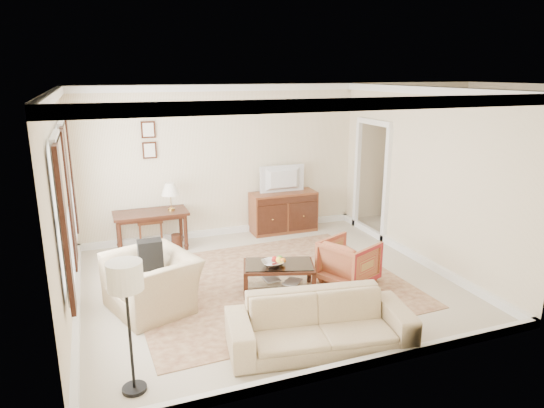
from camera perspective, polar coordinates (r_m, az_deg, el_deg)
room_shell at (r=6.87m, az=-0.69°, el=9.90°), size 5.51×5.01×2.91m
annex_bedroom at (r=10.57m, az=20.58°, el=-0.93°), size 3.00×2.70×2.90m
window_front at (r=5.95m, az=-23.38°, el=-1.26°), size 0.12×1.56×1.80m
window_rear at (r=7.51m, az=-22.95°, el=2.02°), size 0.12×1.56×1.80m
doorway at (r=9.62m, az=11.57°, el=2.73°), size 0.10×1.12×2.25m
rug at (r=7.47m, az=-0.41°, el=-9.31°), size 4.07×3.53×0.01m
writing_desk at (r=8.92m, az=-14.06°, el=-1.60°), size 1.29×0.65×0.71m
desk_chair at (r=9.27m, az=-14.31°, el=-1.42°), size 0.55×0.55×1.05m
desk_lamp at (r=8.87m, az=-11.84°, el=0.87°), size 0.32×0.32×0.50m
framed_prints at (r=9.03m, az=-14.29°, el=7.34°), size 0.25×0.04×0.68m
sideboard at (r=9.72m, az=1.33°, el=-0.92°), size 1.31×0.51×0.81m
tv at (r=9.50m, az=1.41°, el=3.93°), size 0.88×0.50×0.11m
coffee_table at (r=7.11m, az=0.80°, el=-7.81°), size 1.15×0.88×0.43m
fruit_bowl at (r=6.97m, az=0.06°, el=-6.89°), size 0.42×0.42×0.10m
book_a at (r=7.20m, az=-0.93°, el=-8.86°), size 0.28×0.04×0.38m
book_b at (r=7.19m, az=1.65°, el=-8.96°), size 0.21×0.22×0.38m
striped_armchair at (r=7.46m, az=9.05°, el=-6.47°), size 0.93×0.95×0.75m
club_armchair at (r=6.76m, az=-13.98°, el=-7.91°), size 1.09×1.34×1.01m
backpack at (r=6.78m, az=-14.15°, el=-5.57°), size 0.31×0.37×0.40m
sofa at (r=5.74m, az=5.69°, el=-12.84°), size 2.20×0.95×0.83m
floor_lamp at (r=4.87m, az=-16.84°, el=-9.21°), size 0.34×0.34×1.39m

